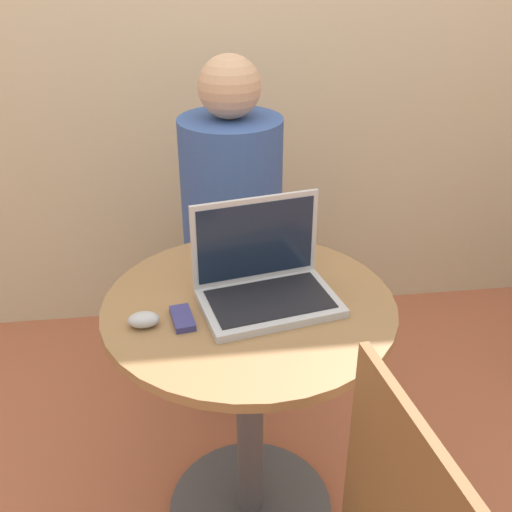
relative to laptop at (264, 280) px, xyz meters
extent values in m
plane|color=#B26042|center=(-0.04, -0.01, -0.81)|extent=(12.00, 12.00, 0.00)
cube|color=beige|center=(-0.04, 1.13, 0.49)|extent=(7.00, 0.05, 2.60)
cylinder|color=#4C4C51|center=(-0.04, -0.01, -0.80)|extent=(0.49, 0.49, 0.02)
cylinder|color=#4C4C51|center=(-0.04, -0.01, -0.43)|extent=(0.07, 0.07, 0.71)
cylinder|color=olive|center=(-0.04, -0.01, -0.07)|extent=(0.72, 0.72, 0.02)
cube|color=#B7B7BC|center=(0.01, -0.04, -0.04)|extent=(0.36, 0.27, 0.02)
cube|color=black|center=(0.01, -0.04, -0.03)|extent=(0.31, 0.22, 0.00)
cube|color=#B7B7BC|center=(-0.01, 0.07, 0.08)|extent=(0.32, 0.08, 0.22)
cube|color=#141E33|center=(-0.01, 0.06, 0.08)|extent=(0.29, 0.06, 0.20)
cube|color=navy|center=(-0.20, -0.07, -0.05)|extent=(0.06, 0.10, 0.02)
ellipsoid|color=#B2B2B7|center=(-0.29, -0.08, -0.04)|extent=(0.07, 0.05, 0.04)
cube|color=brown|center=(-0.02, 0.70, -0.59)|extent=(0.34, 0.48, 0.44)
cylinder|color=#38569E|center=(-0.03, 0.59, -0.07)|extent=(0.33, 0.33, 0.61)
sphere|color=tan|center=(-0.03, 0.59, 0.33)|extent=(0.19, 0.19, 0.19)
camera|label=1|loc=(-0.18, -1.24, 0.75)|focal=42.00mm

